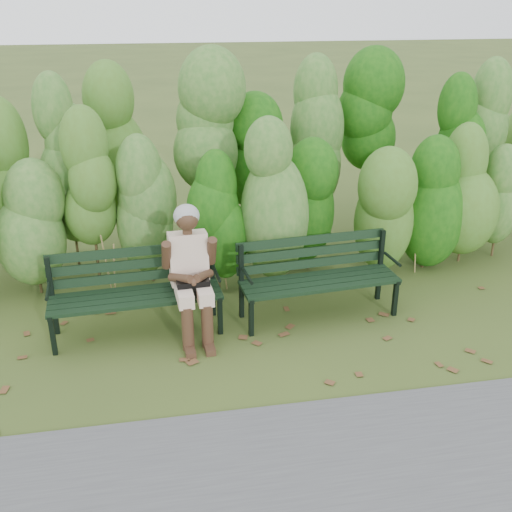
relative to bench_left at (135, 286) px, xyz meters
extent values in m
plane|color=#3B4C1F|center=(1.15, -0.49, -0.47)|extent=(80.00, 80.00, 0.00)
cylinder|color=#47381E|center=(-0.99, 0.81, -0.07)|extent=(0.03, 0.03, 0.80)
ellipsoid|color=#497023|center=(-0.99, 0.81, 0.57)|extent=(0.64, 0.64, 1.44)
cylinder|color=#47381E|center=(-0.38, 0.81, -0.07)|extent=(0.03, 0.03, 0.80)
ellipsoid|color=#497023|center=(-0.38, 0.81, 0.57)|extent=(0.64, 0.64, 1.44)
cylinder|color=#47381E|center=(0.23, 0.81, -0.07)|extent=(0.03, 0.03, 0.80)
ellipsoid|color=#497023|center=(0.23, 0.81, 0.57)|extent=(0.64, 0.64, 1.44)
cylinder|color=#47381E|center=(0.84, 0.81, -0.07)|extent=(0.03, 0.03, 0.80)
ellipsoid|color=#497023|center=(0.84, 0.81, 0.57)|extent=(0.64, 0.64, 1.44)
cylinder|color=#47381E|center=(1.45, 0.81, -0.07)|extent=(0.03, 0.03, 0.80)
ellipsoid|color=#497023|center=(1.45, 0.81, 0.57)|extent=(0.64, 0.64, 1.44)
cylinder|color=#47381E|center=(2.07, 0.81, -0.07)|extent=(0.03, 0.03, 0.80)
ellipsoid|color=#497023|center=(2.07, 0.81, 0.57)|extent=(0.64, 0.64, 1.44)
cylinder|color=#47381E|center=(2.68, 0.81, -0.07)|extent=(0.03, 0.03, 0.80)
ellipsoid|color=#497023|center=(2.68, 0.81, 0.57)|extent=(0.64, 0.64, 1.44)
cylinder|color=#47381E|center=(3.29, 0.81, -0.07)|extent=(0.03, 0.03, 0.80)
ellipsoid|color=#497023|center=(3.29, 0.81, 0.57)|extent=(0.64, 0.64, 1.44)
cylinder|color=#47381E|center=(3.90, 0.81, -0.07)|extent=(0.03, 0.03, 0.80)
ellipsoid|color=#497023|center=(3.90, 0.81, 0.57)|extent=(0.64, 0.64, 1.44)
cylinder|color=#47381E|center=(-1.54, 1.81, 0.08)|extent=(0.04, 0.04, 1.10)
cylinder|color=#47381E|center=(-0.77, 1.81, 0.08)|extent=(0.04, 0.04, 1.10)
ellipsoid|color=#144C0F|center=(-0.77, 1.81, 0.96)|extent=(0.70, 0.70, 1.98)
cylinder|color=#47381E|center=(0.00, 1.81, 0.08)|extent=(0.04, 0.04, 1.10)
ellipsoid|color=#144C0F|center=(0.00, 1.81, 0.96)|extent=(0.70, 0.70, 1.98)
cylinder|color=#47381E|center=(0.76, 1.81, 0.08)|extent=(0.04, 0.04, 1.10)
ellipsoid|color=#144C0F|center=(0.76, 1.81, 0.96)|extent=(0.70, 0.70, 1.98)
cylinder|color=#47381E|center=(1.53, 1.81, 0.08)|extent=(0.04, 0.04, 1.10)
ellipsoid|color=#144C0F|center=(1.53, 1.81, 0.96)|extent=(0.70, 0.70, 1.98)
cylinder|color=#47381E|center=(2.30, 1.81, 0.08)|extent=(0.04, 0.04, 1.10)
ellipsoid|color=#144C0F|center=(2.30, 1.81, 0.96)|extent=(0.70, 0.70, 1.98)
cylinder|color=#47381E|center=(3.07, 1.81, 0.08)|extent=(0.04, 0.04, 1.10)
ellipsoid|color=#144C0F|center=(3.07, 1.81, 0.96)|extent=(0.70, 0.70, 1.98)
cylinder|color=#47381E|center=(3.84, 1.81, 0.08)|extent=(0.04, 0.04, 1.10)
ellipsoid|color=#144C0F|center=(3.84, 1.81, 0.96)|extent=(0.70, 0.70, 1.98)
cylinder|color=#47381E|center=(4.60, 1.81, 0.08)|extent=(0.04, 0.04, 1.10)
ellipsoid|color=#144C0F|center=(4.60, 1.81, 0.96)|extent=(0.70, 0.70, 1.98)
cube|color=brown|center=(0.37, 0.41, -0.47)|extent=(0.11, 0.11, 0.01)
cube|color=brown|center=(-0.07, -0.77, -0.47)|extent=(0.11, 0.11, 0.01)
cube|color=brown|center=(-0.04, 0.16, -0.47)|extent=(0.07, 0.09, 0.01)
cube|color=brown|center=(2.88, -1.55, -0.47)|extent=(0.10, 0.11, 0.01)
cube|color=brown|center=(1.69, -0.35, -0.47)|extent=(0.09, 0.08, 0.01)
cube|color=brown|center=(2.61, -0.95, -0.47)|extent=(0.08, 0.10, 0.01)
cube|color=brown|center=(-1.22, -0.08, -0.47)|extent=(0.11, 0.10, 0.01)
cube|color=brown|center=(1.14, 0.44, -0.47)|extent=(0.09, 0.11, 0.01)
cube|color=brown|center=(3.44, -0.71, -0.47)|extent=(0.09, 0.10, 0.01)
cube|color=brown|center=(3.71, -0.43, -0.47)|extent=(0.08, 0.10, 0.01)
cube|color=brown|center=(3.45, -0.03, -0.47)|extent=(0.11, 0.11, 0.01)
cube|color=brown|center=(0.31, 0.40, -0.47)|extent=(0.09, 0.10, 0.01)
cube|color=brown|center=(-0.76, -0.39, -0.47)|extent=(0.09, 0.10, 0.01)
cube|color=brown|center=(1.74, -1.48, -0.47)|extent=(0.08, 0.09, 0.01)
cube|color=brown|center=(0.41, -0.07, -0.47)|extent=(0.11, 0.11, 0.01)
cube|color=brown|center=(2.87, -0.32, -0.47)|extent=(0.11, 0.11, 0.01)
cube|color=brown|center=(2.71, -1.49, -0.47)|extent=(0.07, 0.09, 0.01)
cube|color=brown|center=(0.07, -1.47, -0.47)|extent=(0.09, 0.10, 0.01)
cube|color=brown|center=(3.60, -0.23, -0.47)|extent=(0.10, 0.09, 0.01)
cube|color=brown|center=(0.69, 0.44, -0.47)|extent=(0.09, 0.11, 0.01)
cube|color=brown|center=(0.83, -0.33, -0.47)|extent=(0.10, 0.09, 0.01)
cube|color=brown|center=(3.15, -1.05, -0.47)|extent=(0.10, 0.11, 0.01)
cube|color=brown|center=(1.37, -1.18, -0.47)|extent=(0.11, 0.10, 0.01)
cube|color=brown|center=(-0.45, -1.26, -0.47)|extent=(0.11, 0.11, 0.01)
cube|color=brown|center=(2.96, -1.34, -0.47)|extent=(0.07, 0.09, 0.01)
cube|color=brown|center=(1.81, -0.02, -0.47)|extent=(0.09, 0.10, 0.01)
cube|color=brown|center=(1.11, -0.18, -0.47)|extent=(0.11, 0.11, 0.01)
cube|color=brown|center=(0.60, -0.12, -0.47)|extent=(0.08, 0.10, 0.01)
cube|color=black|center=(0.02, -0.26, -0.07)|extent=(1.61, 0.20, 0.04)
cube|color=black|center=(0.01, -0.15, -0.07)|extent=(1.61, 0.20, 0.04)
cube|color=black|center=(0.00, -0.04, -0.07)|extent=(1.61, 0.20, 0.04)
cube|color=black|center=(0.00, 0.07, -0.07)|extent=(1.61, 0.20, 0.04)
cube|color=black|center=(-0.01, 0.15, 0.03)|extent=(1.60, 0.15, 0.09)
cube|color=black|center=(-0.01, 0.16, 0.15)|extent=(1.60, 0.15, 0.09)
cube|color=black|center=(-0.01, 0.18, 0.28)|extent=(1.60, 0.15, 0.09)
cube|color=black|center=(-0.75, -0.32, -0.27)|extent=(0.05, 0.05, 0.40)
cube|color=black|center=(-0.77, 0.06, -0.07)|extent=(0.05, 0.05, 0.80)
cube|color=black|center=(-0.76, -0.14, -0.09)|extent=(0.07, 0.45, 0.04)
cylinder|color=black|center=(-0.76, -0.19, 0.11)|extent=(0.05, 0.34, 0.03)
cube|color=black|center=(0.78, -0.23, -0.27)|extent=(0.05, 0.05, 0.40)
cube|color=black|center=(0.76, 0.15, -0.07)|extent=(0.05, 0.05, 0.80)
cube|color=black|center=(0.77, -0.05, -0.09)|extent=(0.07, 0.45, 0.04)
cylinder|color=black|center=(0.77, -0.09, 0.11)|extent=(0.05, 0.34, 0.03)
cube|color=black|center=(1.82, -0.24, -0.08)|extent=(1.58, 0.23, 0.04)
cube|color=black|center=(1.81, -0.13, -0.08)|extent=(1.58, 0.23, 0.04)
cube|color=black|center=(1.80, -0.02, -0.08)|extent=(1.58, 0.23, 0.04)
cube|color=black|center=(1.79, 0.09, -0.08)|extent=(1.58, 0.23, 0.04)
cube|color=black|center=(1.78, 0.17, 0.02)|extent=(1.58, 0.19, 0.09)
cube|color=black|center=(1.78, 0.18, 0.14)|extent=(1.58, 0.19, 0.09)
cube|color=black|center=(1.78, 0.20, 0.27)|extent=(1.58, 0.19, 0.09)
cube|color=black|center=(1.07, -0.32, -0.27)|extent=(0.05, 0.05, 0.40)
cube|color=black|center=(1.04, 0.06, -0.08)|extent=(0.05, 0.05, 0.79)
cube|color=black|center=(1.05, -0.14, -0.09)|extent=(0.08, 0.44, 0.04)
cylinder|color=black|center=(1.06, -0.18, 0.10)|extent=(0.06, 0.33, 0.03)
cube|color=black|center=(2.57, -0.19, -0.27)|extent=(0.05, 0.05, 0.40)
cube|color=black|center=(2.54, 0.19, -0.08)|extent=(0.05, 0.05, 0.79)
cube|color=black|center=(2.56, -0.01, -0.09)|extent=(0.08, 0.44, 0.04)
cylinder|color=black|center=(2.56, -0.05, 0.10)|extent=(0.06, 0.33, 0.03)
cube|color=beige|center=(0.45, -0.28, 0.02)|extent=(0.17, 0.43, 0.13)
cube|color=beige|center=(0.63, -0.27, 0.02)|extent=(0.17, 0.43, 0.13)
cylinder|color=#442B1C|center=(0.46, -0.45, -0.25)|extent=(0.12, 0.12, 0.44)
cylinder|color=#442B1C|center=(0.64, -0.44, -0.25)|extent=(0.12, 0.12, 0.44)
cube|color=#442B1C|center=(0.46, -0.53, -0.44)|extent=(0.10, 0.21, 0.06)
cube|color=#442B1C|center=(0.64, -0.52, -0.44)|extent=(0.10, 0.21, 0.06)
cube|color=beige|center=(0.52, -0.01, 0.25)|extent=(0.38, 0.27, 0.52)
cylinder|color=#442B1C|center=(0.52, -0.03, 0.52)|extent=(0.09, 0.09, 0.10)
sphere|color=#442B1C|center=(0.52, -0.04, 0.65)|extent=(0.21, 0.21, 0.21)
ellipsoid|color=gray|center=(0.52, -0.01, 0.68)|extent=(0.24, 0.23, 0.22)
cylinder|color=#442B1C|center=(0.31, -0.10, 0.34)|extent=(0.10, 0.21, 0.31)
cylinder|color=#442B1C|center=(0.74, -0.07, 0.34)|extent=(0.10, 0.21, 0.31)
cylinder|color=#442B1C|center=(0.43, -0.22, 0.15)|extent=(0.24, 0.26, 0.13)
cylinder|color=#442B1C|center=(0.64, -0.21, 0.15)|extent=(0.22, 0.27, 0.13)
sphere|color=#442B1C|center=(0.54, -0.28, 0.13)|extent=(0.11, 0.11, 0.11)
cube|color=black|center=(0.54, -0.27, 0.06)|extent=(0.31, 0.14, 0.16)
camera|label=1|loc=(0.22, -5.22, 2.53)|focal=42.00mm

